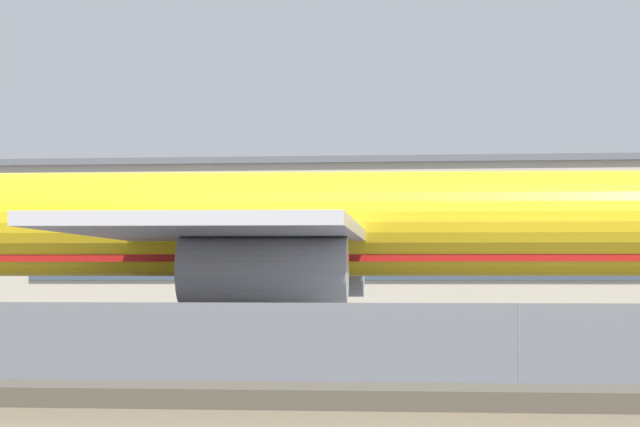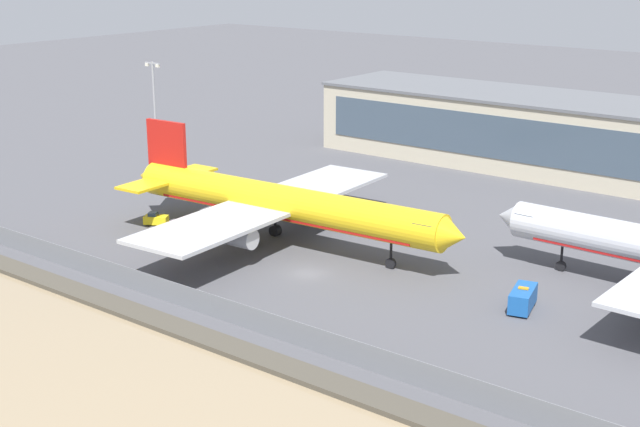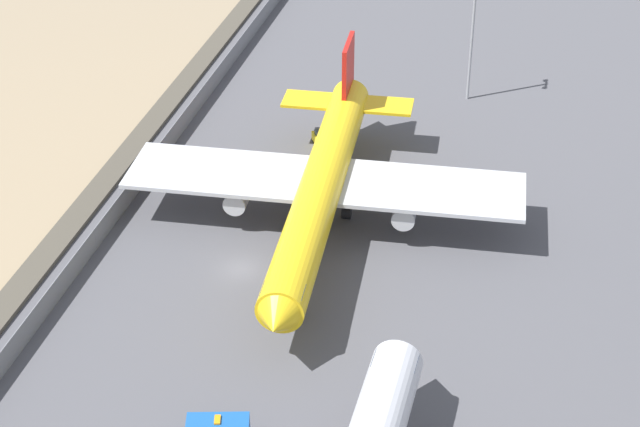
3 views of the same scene
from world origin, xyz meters
TOP-DOWN VIEW (x-y plane):
  - ground_plane at (0.00, 0.00)m, footprint 500.00×500.00m
  - shoreline_seawall at (0.00, -20.50)m, footprint 320.00×3.00m
  - perimeter_fence at (0.00, -16.00)m, footprint 280.00×0.10m
  - cargo_jet_yellow at (-9.83, 6.30)m, footprint 50.51×43.67m
  - baggage_tug at (-28.21, 1.94)m, footprint 3.57×2.99m
  - ops_van at (24.48, 5.28)m, footprint 3.31×5.56m
  - terminal_building at (-2.99, 64.83)m, footprint 74.88×20.47m
  - apron_light_mast_apron_west at (-45.57, 18.17)m, footprint 3.20×0.40m

SIDE VIEW (x-z plane):
  - ground_plane at x=0.00m, z-range 0.00..0.00m
  - shoreline_seawall at x=0.00m, z-range 0.00..0.50m
  - baggage_tug at x=-28.21m, z-range -0.09..1.71m
  - perimeter_fence at x=0.00m, z-range 0.00..2.52m
  - ops_van at x=24.48m, z-range 0.04..2.52m
  - cargo_jet_yellow at x=-9.83m, z-range -1.66..12.32m
  - terminal_building at x=-2.99m, z-range 0.01..12.39m
  - apron_light_mast_apron_west at x=-45.57m, z-range 1.26..20.57m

